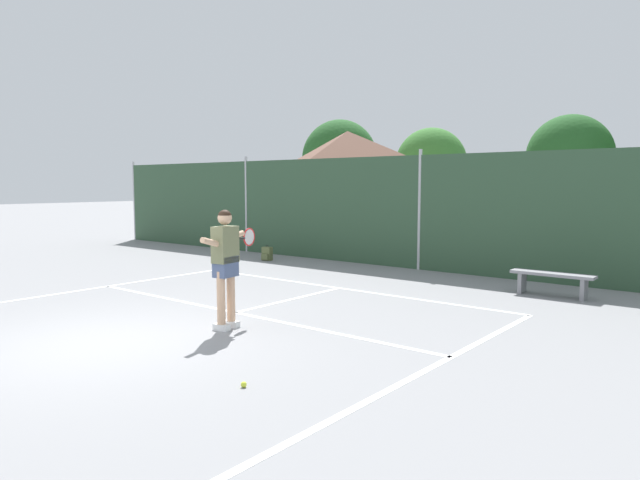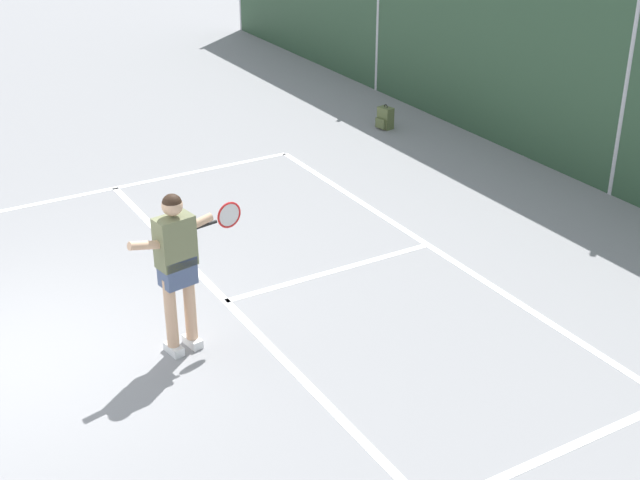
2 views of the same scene
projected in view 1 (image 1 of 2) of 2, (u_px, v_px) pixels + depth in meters
The scene contains 9 objects.
ground_plane at pixel (105, 343), 8.02m from camera, with size 120.00×120.00×0.00m, color gray.
court_markings at pixel (145, 334), 8.52m from camera, with size 8.30×11.10×0.01m.
chainlink_fence at pixel (420, 213), 14.85m from camera, with size 26.09×0.09×3.15m.
clubhouse_building at pixel (347, 184), 22.39m from camera, with size 5.64×4.34×4.31m.
treeline_backdrop at pixel (599, 148), 22.10m from camera, with size 25.80×4.29×6.25m.
tennis_player at pixel (226, 258), 8.74m from camera, with size 0.41×1.41×1.85m.
tennis_ball at pixel (244, 384), 6.28m from camera, with size 0.07×0.07×0.07m, color #CCE033.
backpack_olive at pixel (267, 254), 16.72m from camera, with size 0.31×0.28×0.46m.
courtside_bench at pixel (552, 279), 11.35m from camera, with size 1.60×0.36×0.48m.
Camera 1 is at (7.28, -4.20, 2.24)m, focal length 31.88 mm.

